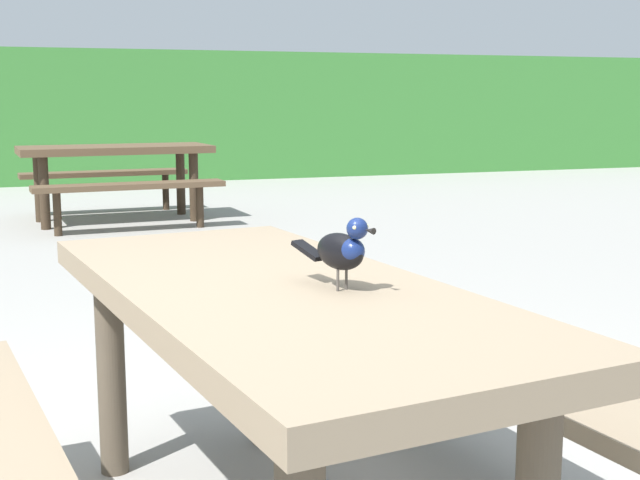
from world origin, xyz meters
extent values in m
cube|color=#387A33|center=(0.00, 10.94, 0.93)|extent=(28.00, 1.27, 1.86)
cube|color=#84725B|center=(0.31, 0.03, 0.70)|extent=(1.00, 1.89, 0.07)
cylinder|color=brown|center=(-0.04, 0.69, 0.33)|extent=(0.09, 0.09, 0.67)
cylinder|color=brown|center=(0.48, 0.76, 0.33)|extent=(0.09, 0.09, 0.67)
cube|color=#84725B|center=(1.01, 0.13, 0.41)|extent=(0.51, 1.73, 0.05)
cylinder|color=brown|center=(0.92, 0.76, 0.20)|extent=(0.07, 0.07, 0.39)
ellipsoid|color=black|center=(0.44, -0.10, 0.84)|extent=(0.12, 0.17, 0.09)
ellipsoid|color=navy|center=(0.46, -0.14, 0.84)|extent=(0.08, 0.08, 0.06)
sphere|color=navy|center=(0.46, -0.16, 0.90)|extent=(0.05, 0.05, 0.05)
sphere|color=#EAE08C|center=(0.49, -0.16, 0.90)|extent=(0.01, 0.01, 0.01)
sphere|color=#EAE08C|center=(0.45, -0.17, 0.90)|extent=(0.01, 0.01, 0.01)
cone|color=black|center=(0.48, -0.19, 0.90)|extent=(0.03, 0.03, 0.02)
cube|color=black|center=(0.40, 0.01, 0.82)|extent=(0.07, 0.11, 0.04)
cylinder|color=#47423D|center=(0.46, -0.10, 0.77)|extent=(0.01, 0.01, 0.05)
cylinder|color=#47423D|center=(0.43, -0.11, 0.77)|extent=(0.01, 0.01, 0.05)
cube|color=brown|center=(0.58, 6.52, 0.70)|extent=(1.85, 0.88, 0.07)
cylinder|color=#382B1D|center=(1.29, 6.31, 0.33)|extent=(0.09, 0.09, 0.67)
cylinder|color=#382B1D|center=(1.26, 6.84, 0.33)|extent=(0.09, 0.09, 0.67)
cylinder|color=#382B1D|center=(-0.11, 6.21, 0.33)|extent=(0.09, 0.09, 0.67)
cylinder|color=#382B1D|center=(-0.14, 6.74, 0.33)|extent=(0.09, 0.09, 0.67)
cube|color=brown|center=(0.62, 5.82, 0.41)|extent=(1.73, 0.40, 0.05)
cylinder|color=#382B1D|center=(1.26, 5.87, 0.20)|extent=(0.07, 0.07, 0.39)
cylinder|color=#382B1D|center=(-0.02, 5.78, 0.20)|extent=(0.07, 0.07, 0.39)
cube|color=brown|center=(0.53, 7.22, 0.41)|extent=(1.73, 0.40, 0.05)
cylinder|color=#382B1D|center=(1.17, 7.27, 0.20)|extent=(0.07, 0.07, 0.39)
cylinder|color=#382B1D|center=(-0.11, 7.18, 0.20)|extent=(0.07, 0.07, 0.39)
camera|label=1|loc=(-0.28, -2.02, 1.21)|focal=48.30mm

